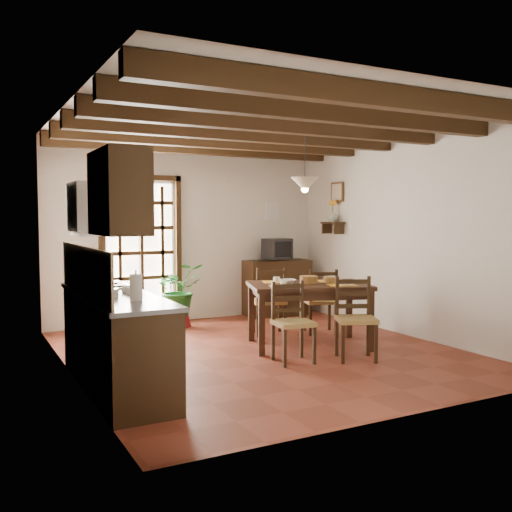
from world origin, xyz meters
TOP-DOWN VIEW (x-y plane):
  - ground_plane at (0.00, 0.00)m, footprint 5.00×5.00m
  - room_shell at (0.00, 0.00)m, footprint 4.52×5.02m
  - ceiling_beams at (0.00, 0.00)m, footprint 4.50×4.34m
  - french_door at (-0.80, 2.45)m, footprint 1.26×0.11m
  - kitchen_counter at (-1.96, -0.60)m, footprint 0.64×2.25m
  - upper_cabinet at (-2.08, -1.30)m, footprint 0.35×0.80m
  - range_hood at (-2.05, -0.05)m, footprint 0.38×0.60m
  - counter_items at (-1.95, -0.51)m, footprint 0.50×1.43m
  - dining_table at (0.67, 0.04)m, footprint 1.70×1.37m
  - chair_near_left at (0.07, -0.56)m, footprint 0.47×0.45m
  - chair_near_right at (0.78, -0.79)m, footprint 0.57×0.56m
  - chair_far_left at (0.56, 0.87)m, footprint 0.55×0.54m
  - chair_far_right at (1.26, 0.64)m, footprint 0.54×0.52m
  - table_setting at (0.67, 0.04)m, footprint 1.08×0.72m
  - table_bowl at (0.43, 0.18)m, footprint 0.26×0.26m
  - sideboard at (1.46, 2.23)m, footprint 1.12×0.56m
  - crt_tv at (1.46, 2.22)m, footprint 0.43×0.41m
  - fuse_box at (1.50, 2.48)m, footprint 0.25×0.03m
  - plant_pot at (-0.35, 2.01)m, footprint 0.35×0.35m
  - potted_plant at (-0.35, 2.01)m, footprint 1.94×1.71m
  - wall_shelf at (2.14, 1.60)m, footprint 0.20×0.42m
  - shelf_vase at (2.14, 1.60)m, footprint 0.15×0.15m
  - shelf_flowers at (2.14, 1.60)m, footprint 0.14×0.14m
  - framed_picture at (2.22, 1.60)m, footprint 0.03×0.32m
  - pendant_lamp at (0.67, 0.14)m, footprint 0.36×0.36m

SIDE VIEW (x-z plane):
  - ground_plane at x=0.00m, z-range 0.00..0.00m
  - plant_pot at x=-0.35m, z-range 0.00..0.22m
  - chair_near_left at x=0.07m, z-range -0.17..0.74m
  - chair_far_right at x=1.26m, z-range -0.17..0.75m
  - chair_near_right at x=0.78m, z-range -0.18..0.77m
  - chair_far_left at x=0.56m, z-range -0.18..0.78m
  - sideboard at x=1.46m, z-range 0.00..0.92m
  - kitchen_counter at x=-1.96m, z-range -0.22..1.16m
  - potted_plant at x=-0.35m, z-range -0.44..1.58m
  - dining_table at x=0.67m, z-range 0.30..1.10m
  - table_bowl at x=0.43m, z-range 0.80..0.86m
  - table_setting at x=0.67m, z-range 0.83..0.93m
  - counter_items at x=-1.95m, z-range 0.83..1.08m
  - crt_tv at x=1.46m, z-range 0.94..1.29m
  - french_door at x=-0.80m, z-range 0.02..2.34m
  - wall_shelf at x=2.14m, z-range 1.41..1.61m
  - shelf_vase at x=2.14m, z-range 1.57..1.73m
  - range_hood at x=-2.05m, z-range 1.46..2.00m
  - fuse_box at x=1.50m, z-range 1.59..1.91m
  - room_shell at x=0.00m, z-range 0.41..3.22m
  - upper_cabinet at x=-2.08m, z-range 1.50..2.20m
  - shelf_flowers at x=2.14m, z-range 1.68..2.04m
  - framed_picture at x=2.22m, z-range 1.89..2.21m
  - pendant_lamp at x=0.67m, z-range 1.66..2.50m
  - ceiling_beams at x=0.00m, z-range 2.59..2.79m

